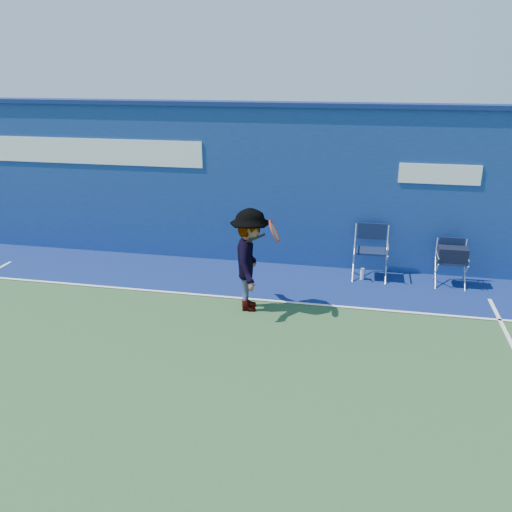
% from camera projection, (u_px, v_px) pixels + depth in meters
% --- Properties ---
extents(ground, '(80.00, 80.00, 0.00)m').
position_uv_depth(ground, '(144.00, 407.00, 6.23)').
color(ground, '#2D502A').
rests_on(ground, ground).
extents(stadium_wall, '(24.00, 0.50, 3.08)m').
position_uv_depth(stadium_wall, '(243.00, 183.00, 10.52)').
color(stadium_wall, navy).
rests_on(stadium_wall, ground).
extents(out_of_bounds_strip, '(24.00, 1.80, 0.01)m').
position_uv_depth(out_of_bounds_strip, '(231.00, 277.00, 10.02)').
color(out_of_bounds_strip, navy).
rests_on(out_of_bounds_strip, ground).
extents(court_lines, '(24.00, 12.00, 0.01)m').
position_uv_depth(court_lines, '(162.00, 378.00, 6.78)').
color(court_lines, white).
rests_on(court_lines, out_of_bounds_strip).
extents(directors_chair_left, '(0.59, 0.53, 0.98)m').
position_uv_depth(directors_chair_left, '(370.00, 262.00, 9.90)').
color(directors_chair_left, silver).
rests_on(directors_chair_left, ground).
extents(directors_chair_right, '(0.49, 0.44, 0.83)m').
position_uv_depth(directors_chair_right, '(451.00, 267.00, 9.55)').
color(directors_chair_right, silver).
rests_on(directors_chair_right, ground).
extents(water_bottle, '(0.07, 0.07, 0.22)m').
position_uv_depth(water_bottle, '(362.00, 274.00, 9.88)').
color(water_bottle, silver).
rests_on(water_bottle, ground).
extents(tennis_player, '(0.90, 1.15, 1.65)m').
position_uv_depth(tennis_player, '(250.00, 260.00, 8.49)').
color(tennis_player, '#EA4738').
rests_on(tennis_player, ground).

